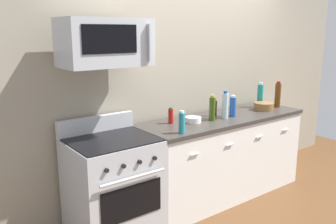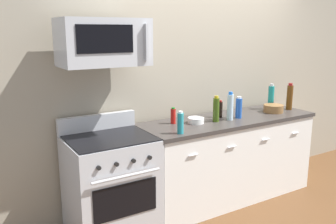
{
  "view_description": "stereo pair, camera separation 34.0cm",
  "coord_description": "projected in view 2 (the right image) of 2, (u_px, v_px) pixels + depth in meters",
  "views": [
    {
      "loc": [
        -2.81,
        -2.69,
        1.85
      ],
      "look_at": [
        -0.81,
        -0.05,
        1.09
      ],
      "focal_mm": 38.35,
      "sensor_mm": 36.0,
      "label": 1
    },
    {
      "loc": [
        -2.53,
        -2.88,
        1.85
      ],
      "look_at": [
        -0.81,
        -0.05,
        1.09
      ],
      "focal_mm": 38.35,
      "sensor_mm": 36.0,
      "label": 2
    }
  ],
  "objects": [
    {
      "name": "bottle_sparkling_teal",
      "position": [
        271.0,
        97.0,
        4.31
      ],
      "size": [
        0.07,
        0.07,
        0.31
      ],
      "color": "#197F7A",
      "rests_on": "countertop_slab"
    },
    {
      "name": "bottle_water_clear",
      "position": [
        230.0,
        107.0,
        3.78
      ],
      "size": [
        0.07,
        0.07,
        0.3
      ],
      "color": "silver",
      "rests_on": "countertop_slab"
    },
    {
      "name": "bottle_soda_blue",
      "position": [
        239.0,
        108.0,
        3.87
      ],
      "size": [
        0.07,
        0.07,
        0.24
      ],
      "color": "#1E4CA5",
      "rests_on": "countertop_slab"
    },
    {
      "name": "bottle_soy_sauce_dark",
      "position": [
        220.0,
        109.0,
        3.91
      ],
      "size": [
        0.05,
        0.05,
        0.19
      ],
      "color": "black",
      "rests_on": "countertop_slab"
    },
    {
      "name": "ground_plane",
      "position": [
        226.0,
        196.0,
        4.1
      ],
      "size": [
        6.15,
        6.15,
        0.0
      ],
      "primitive_type": "plane",
      "color": "brown"
    },
    {
      "name": "bottle_dish_soap",
      "position": [
        180.0,
        123.0,
        3.28
      ],
      "size": [
        0.06,
        0.06,
        0.21
      ],
      "color": "teal",
      "rests_on": "countertop_slab"
    },
    {
      "name": "range_oven",
      "position": [
        111.0,
        184.0,
        3.29
      ],
      "size": [
        0.76,
        0.69,
        1.07
      ],
      "color": "#B7BABF",
      "rests_on": "ground_plane"
    },
    {
      "name": "bottle_olive_oil",
      "position": [
        216.0,
        109.0,
        3.71
      ],
      "size": [
        0.06,
        0.06,
        0.27
      ],
      "color": "#385114",
      "rests_on": "countertop_slab"
    },
    {
      "name": "bottle_wine_amber",
      "position": [
        290.0,
        97.0,
        4.28
      ],
      "size": [
        0.07,
        0.07,
        0.32
      ],
      "color": "#59330F",
      "rests_on": "countertop_slab"
    },
    {
      "name": "back_wall",
      "position": [
        207.0,
        75.0,
        4.14
      ],
      "size": [
        5.12,
        0.1,
        2.7
      ],
      "primitive_type": "cube",
      "color": "#9E937F",
      "rests_on": "ground_plane"
    },
    {
      "name": "bottle_hot_sauce_red",
      "position": [
        173.0,
        116.0,
        3.64
      ],
      "size": [
        0.05,
        0.05,
        0.17
      ],
      "color": "#B21914",
      "rests_on": "countertop_slab"
    },
    {
      "name": "microwave",
      "position": [
        103.0,
        42.0,
        3.04
      ],
      "size": [
        0.74,
        0.44,
        0.4
      ],
      "color": "#B7BABF"
    },
    {
      "name": "bowl_white_ceramic",
      "position": [
        196.0,
        120.0,
        3.67
      ],
      "size": [
        0.17,
        0.17,
        0.06
      ],
      "color": "white",
      "rests_on": "countertop_slab"
    },
    {
      "name": "bowl_wooden_salad",
      "position": [
        273.0,
        108.0,
        4.16
      ],
      "size": [
        0.23,
        0.23,
        0.09
      ],
      "color": "brown",
      "rests_on": "countertop_slab"
    },
    {
      "name": "counter_unit",
      "position": [
        228.0,
        158.0,
        3.99
      ],
      "size": [
        2.03,
        0.66,
        0.92
      ],
      "color": "white",
      "rests_on": "ground_plane"
    }
  ]
}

